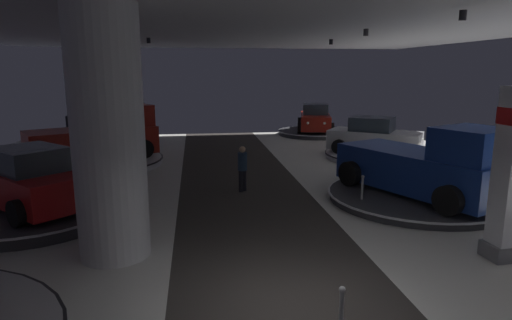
{
  "coord_description": "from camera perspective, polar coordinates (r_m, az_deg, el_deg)",
  "views": [
    {
      "loc": [
        -1.6,
        -6.76,
        4.14
      ],
      "look_at": [
        0.24,
        6.32,
        1.4
      ],
      "focal_mm": 30.58,
      "sensor_mm": 36.0,
      "label": 1
    }
  ],
  "objects": [
    {
      "name": "ground",
      "position": [
        8.1,
        4.84,
        -19.26
      ],
      "size": [
        24.0,
        44.0,
        0.06
      ],
      "color": "silver"
    },
    {
      "name": "column_left",
      "position": [
        9.95,
        -18.76,
        3.07
      ],
      "size": [
        1.56,
        1.56,
        5.5
      ],
      "color": "silver",
      "rests_on": "ground"
    },
    {
      "name": "display_platform_far_left",
      "position": [
        20.54,
        -20.39,
        -0.19
      ],
      "size": [
        5.97,
        5.97,
        0.29
      ],
      "color": "silver",
      "rests_on": "ground"
    },
    {
      "name": "pickup_truck_far_left",
      "position": [
        20.44,
        -19.74,
        2.84
      ],
      "size": [
        5.67,
        4.44,
        2.3
      ],
      "color": "maroon",
      "rests_on": "display_platform_far_left"
    },
    {
      "name": "display_platform_mid_left",
      "position": [
        14.05,
        -27.25,
        -5.95
      ],
      "size": [
        5.16,
        5.16,
        0.34
      ],
      "color": "#333338",
      "rests_on": "ground"
    },
    {
      "name": "display_car_mid_left",
      "position": [
        13.79,
        -27.55,
        -2.33
      ],
      "size": [
        4.2,
        4.28,
        1.71
      ],
      "color": "red",
      "rests_on": "display_platform_mid_left"
    },
    {
      "name": "display_platform_mid_right",
      "position": [
        15.01,
        20.29,
        -4.48
      ],
      "size": [
        5.68,
        5.68,
        0.25
      ],
      "color": "#333338",
      "rests_on": "ground"
    },
    {
      "name": "pickup_truck_mid_right",
      "position": [
        14.58,
        21.58,
        -0.81
      ],
      "size": [
        4.29,
        5.69,
        2.3
      ],
      "color": "navy",
      "rests_on": "display_platform_mid_right"
    },
    {
      "name": "display_platform_deep_right",
      "position": [
        28.53,
        7.69,
        3.6
      ],
      "size": [
        4.75,
        4.75,
        0.29
      ],
      "color": "#333338",
      "rests_on": "ground"
    },
    {
      "name": "display_car_deep_right",
      "position": [
        28.45,
        7.74,
        5.39
      ],
      "size": [
        3.0,
        4.51,
        1.71
      ],
      "color": "maroon",
      "rests_on": "display_platform_deep_right"
    },
    {
      "name": "display_platform_deep_left",
      "position": [
        28.39,
        -18.39,
        3.03
      ],
      "size": [
        5.68,
        5.68,
        0.25
      ],
      "color": "silver",
      "rests_on": "ground"
    },
    {
      "name": "pickup_truck_deep_left",
      "position": [
        28.01,
        -18.9,
        5.04
      ],
      "size": [
        4.29,
        5.69,
        2.3
      ],
      "color": "black",
      "rests_on": "display_platform_deep_left"
    },
    {
      "name": "display_platform_far_right",
      "position": [
        21.61,
        15.13,
        0.64
      ],
      "size": [
        4.63,
        4.63,
        0.24
      ],
      "color": "silver",
      "rests_on": "ground"
    },
    {
      "name": "display_car_far_right",
      "position": [
        21.48,
        15.17,
        2.92
      ],
      "size": [
        4.46,
        3.91,
        1.71
      ],
      "color": "silver",
      "rests_on": "display_platform_far_right"
    },
    {
      "name": "visitor_walking_near",
      "position": [
        14.96,
        -1.78,
        -0.77
      ],
      "size": [
        0.32,
        0.32,
        1.59
      ],
      "color": "black",
      "rests_on": "ground"
    },
    {
      "name": "stanchion_b",
      "position": [
        13.75,
        13.68,
        -4.53
      ],
      "size": [
        0.28,
        0.28,
        1.01
      ],
      "color": "#333338",
      "rests_on": "ground"
    }
  ]
}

